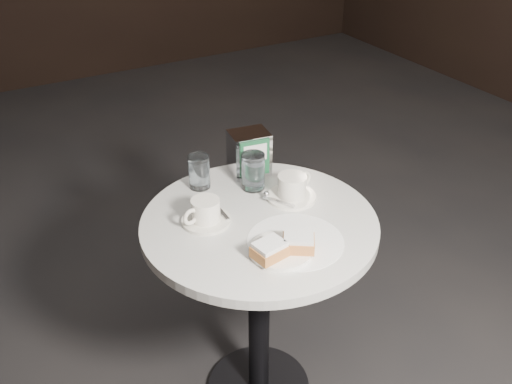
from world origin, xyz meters
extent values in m
cylinder|color=black|center=(0.00, 0.00, 0.36)|extent=(0.07, 0.07, 0.70)
cylinder|color=silver|center=(0.00, 0.00, 0.73)|extent=(0.70, 0.70, 0.03)
cylinder|color=white|center=(0.04, -0.14, 0.75)|extent=(0.33, 0.33, 0.00)
cylinder|color=white|center=(-0.03, -0.16, 0.75)|extent=(0.19, 0.19, 0.01)
cube|color=#C77D3D|center=(-0.07, -0.18, 0.77)|extent=(0.10, 0.08, 0.03)
cube|color=white|center=(-0.07, -0.18, 0.80)|extent=(0.09, 0.07, 0.01)
cube|color=#D18040|center=(0.01, -0.19, 0.77)|extent=(0.11, 0.10, 0.03)
cube|color=white|center=(0.01, -0.19, 0.80)|extent=(0.10, 0.09, 0.01)
cylinder|color=silver|center=(-0.14, 0.07, 0.75)|extent=(0.17, 0.17, 0.01)
cylinder|color=white|center=(-0.14, 0.07, 0.79)|extent=(0.10, 0.10, 0.07)
cylinder|color=#856548|center=(-0.14, 0.07, 0.81)|extent=(0.09, 0.09, 0.00)
torus|color=white|center=(-0.19, 0.05, 0.79)|extent=(0.05, 0.02, 0.05)
cube|color=#B5B5B9|center=(-0.09, 0.08, 0.76)|extent=(0.01, 0.10, 0.00)
sphere|color=silver|center=(-0.10, 0.13, 0.76)|extent=(0.02, 0.02, 0.02)
cylinder|color=white|center=(0.15, 0.05, 0.75)|extent=(0.19, 0.19, 0.01)
cylinder|color=silver|center=(0.15, 0.05, 0.79)|extent=(0.11, 0.11, 0.07)
cylinder|color=#966952|center=(0.15, 0.05, 0.82)|extent=(0.10, 0.10, 0.00)
torus|color=silver|center=(0.20, 0.07, 0.79)|extent=(0.06, 0.03, 0.06)
cube|color=silver|center=(0.09, 0.04, 0.76)|extent=(0.06, 0.10, 0.00)
sphere|color=silver|center=(0.08, 0.09, 0.76)|extent=(0.02, 0.02, 0.02)
cylinder|color=white|center=(-0.07, 0.26, 0.80)|extent=(0.07, 0.07, 0.11)
cylinder|color=silver|center=(-0.07, 0.26, 0.80)|extent=(0.06, 0.06, 0.09)
cylinder|color=silver|center=(0.07, 0.17, 0.80)|extent=(0.08, 0.08, 0.12)
cylinder|color=silver|center=(0.07, 0.17, 0.80)|extent=(0.07, 0.07, 0.10)
cube|color=silver|center=(0.11, 0.26, 0.82)|extent=(0.14, 0.12, 0.15)
cube|color=#185530|center=(0.10, 0.21, 0.82)|extent=(0.10, 0.02, 0.13)
cube|color=white|center=(0.10, 0.21, 0.84)|extent=(0.08, 0.01, 0.06)
camera|label=1|loc=(-0.69, -1.20, 1.69)|focal=40.00mm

